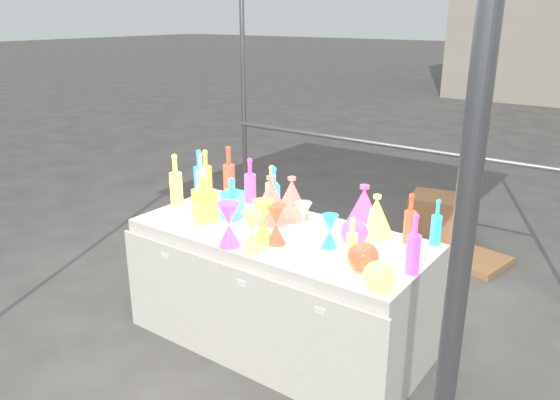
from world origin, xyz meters
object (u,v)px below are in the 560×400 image
Objects in this scene: hourglass_0 at (276,224)px; decanter_0 at (205,199)px; display_table at (279,288)px; cardboard_box_closed at (441,218)px; lampshade_0 at (271,199)px; bottle_0 at (206,172)px.

decanter_0 is at bearing 177.32° from hourglass_0.
display_table reaches higher than cardboard_box_closed.
lampshade_0 is (-0.15, 0.13, 0.52)m from display_table.
display_table is 0.56m from lampshade_0.
bottle_0 reaches higher than hourglass_0.
hourglass_0 is (0.08, -0.15, 0.49)m from display_table.
display_table is 1.05m from bottle_0.
bottle_0 is at bearing 155.34° from hourglass_0.
cardboard_box_closed is at bearing 60.90° from bottle_0.
cardboard_box_closed is at bearing 86.37° from hourglass_0.
display_table is 5.58× the size of bottle_0.
lampshade_0 is (-0.39, -2.11, 0.69)m from cardboard_box_closed.
display_table is 6.27× the size of decanter_0.
cardboard_box_closed is 1.93× the size of decanter_0.
decanter_0 is at bearing -47.80° from bottle_0.
display_table is 3.26× the size of cardboard_box_closed.
bottle_0 is at bearing 159.95° from lampshade_0.
decanter_0 reaches higher than hourglass_0.
decanter_0 is at bearing -166.11° from display_table.
display_table is at bearing -18.36° from bottle_0.
decanter_0 and lampshade_0 have the same top height.
hourglass_0 is (0.93, -0.43, -0.05)m from bottle_0.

